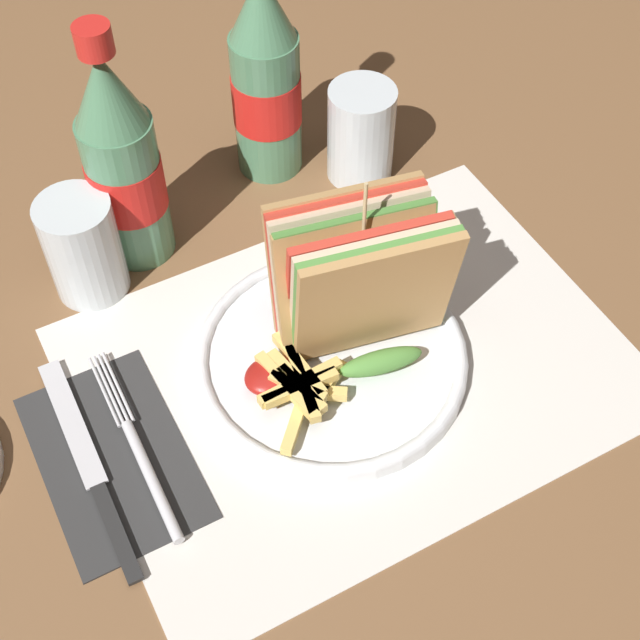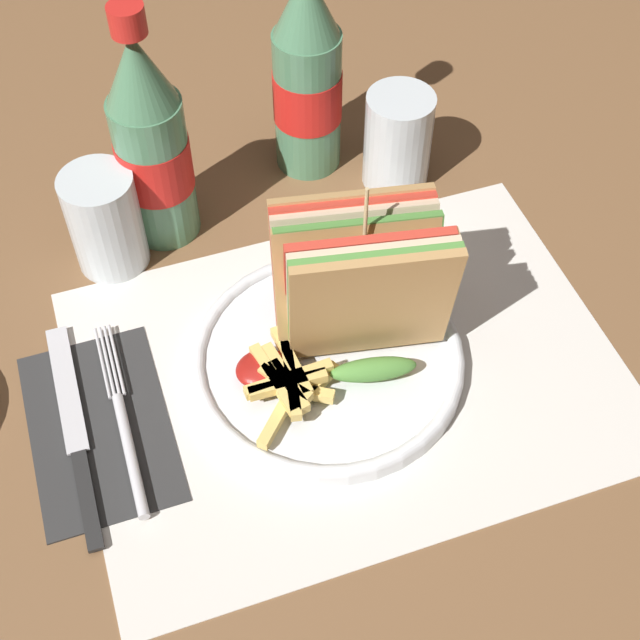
# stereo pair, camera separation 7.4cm
# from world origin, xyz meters

# --- Properties ---
(ground_plane) EXTENTS (4.00, 4.00, 0.00)m
(ground_plane) POSITION_xyz_m (0.00, 0.00, 0.00)
(ground_plane) COLOR brown
(placemat) EXTENTS (0.45, 0.34, 0.00)m
(placemat) POSITION_xyz_m (0.01, -0.02, 0.00)
(placemat) COLOR silver
(placemat) RESTS_ON ground_plane
(plate_main) EXTENTS (0.23, 0.23, 0.02)m
(plate_main) POSITION_xyz_m (-0.01, -0.01, 0.01)
(plate_main) COLOR white
(plate_main) RESTS_ON ground_plane
(club_sandwich) EXTENTS (0.14, 0.11, 0.17)m
(club_sandwich) POSITION_xyz_m (0.03, -0.00, 0.08)
(club_sandwich) COLOR tan
(club_sandwich) RESTS_ON plate_main
(fries_pile) EXTENTS (0.09, 0.10, 0.02)m
(fries_pile) POSITION_xyz_m (-0.05, -0.04, 0.03)
(fries_pile) COLOR #E5C166
(fries_pile) RESTS_ON plate_main
(ketchup_blob) EXTENTS (0.04, 0.04, 0.02)m
(ketchup_blob) POSITION_xyz_m (-0.06, -0.01, 0.03)
(ketchup_blob) COLOR maroon
(ketchup_blob) RESTS_ON plate_main
(napkin) EXTENTS (0.11, 0.18, 0.00)m
(napkin) POSITION_xyz_m (-0.20, -0.01, 0.00)
(napkin) COLOR #2D2D2D
(napkin) RESTS_ON ground_plane
(fork) EXTENTS (0.02, 0.19, 0.01)m
(fork) POSITION_xyz_m (-0.18, -0.03, 0.01)
(fork) COLOR silver
(fork) RESTS_ON napkin
(knife) EXTENTS (0.02, 0.22, 0.00)m
(knife) POSITION_xyz_m (-0.22, -0.01, 0.01)
(knife) COLOR black
(knife) RESTS_ON napkin
(coke_bottle_near) EXTENTS (0.07, 0.07, 0.24)m
(coke_bottle_near) POSITION_xyz_m (-0.10, 0.20, 0.10)
(coke_bottle_near) COLOR #4C7F5B
(coke_bottle_near) RESTS_ON ground_plane
(coke_bottle_far) EXTENTS (0.07, 0.07, 0.24)m
(coke_bottle_far) POSITION_xyz_m (0.06, 0.24, 0.10)
(coke_bottle_far) COLOR #4C7F5B
(coke_bottle_far) RESTS_ON ground_plane
(glass_near) EXTENTS (0.07, 0.07, 0.10)m
(glass_near) POSITION_xyz_m (0.14, 0.19, 0.05)
(glass_near) COLOR silver
(glass_near) RESTS_ON ground_plane
(glass_far) EXTENTS (0.07, 0.07, 0.10)m
(glass_far) POSITION_xyz_m (-0.15, 0.17, 0.04)
(glass_far) COLOR silver
(glass_far) RESTS_ON ground_plane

